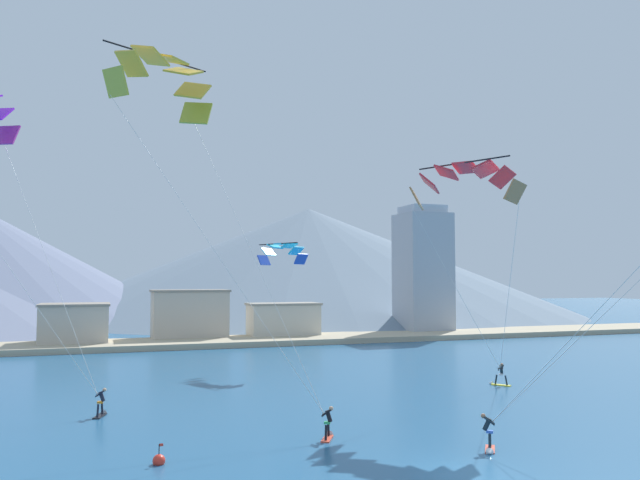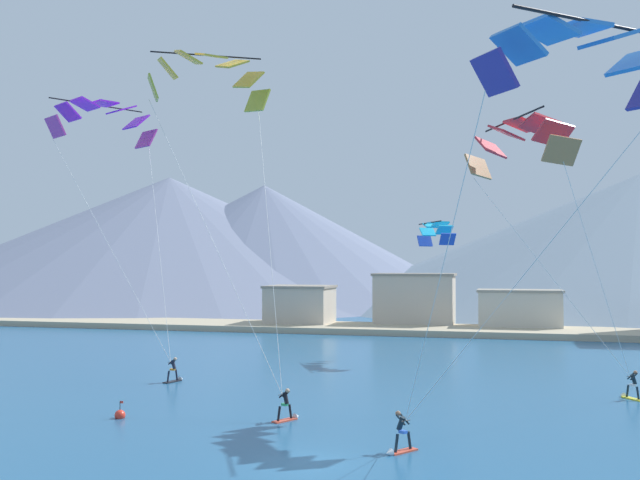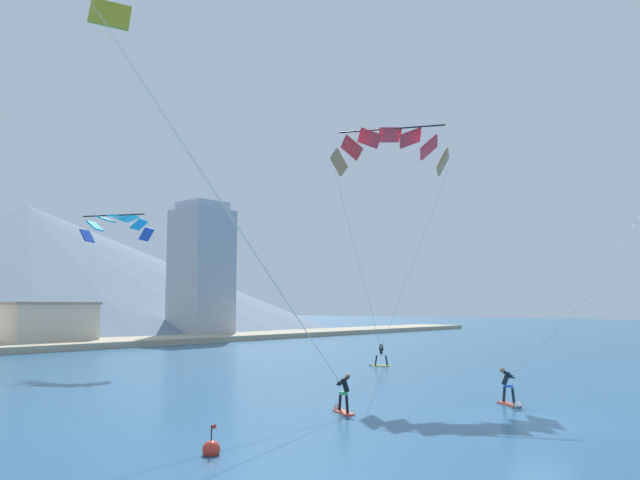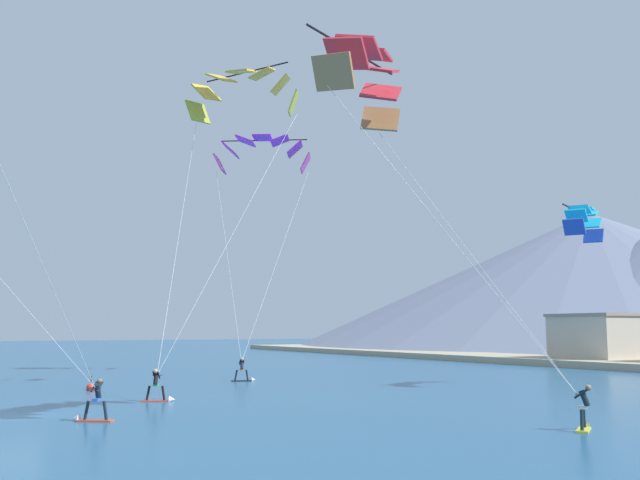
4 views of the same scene
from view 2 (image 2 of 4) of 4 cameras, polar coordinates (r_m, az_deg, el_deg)
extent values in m
plane|color=#23567F|center=(30.09, -0.92, -17.45)|extent=(400.00, 400.00, 0.00)
cube|color=#E54C33|center=(37.65, -2.85, -14.21)|extent=(1.09, 1.47, 0.07)
cylinder|color=black|center=(37.31, -3.30, -13.70)|extent=(0.23, 0.27, 0.74)
cylinder|color=black|center=(37.84, -2.39, -13.53)|extent=(0.23, 0.27, 0.74)
cube|color=#33B266|center=(37.49, -2.84, -13.01)|extent=(0.39, 0.36, 0.12)
cylinder|color=black|center=(37.37, -2.76, -12.52)|extent=(0.45, 0.38, 0.63)
cylinder|color=black|center=(37.33, -3.00, -12.25)|extent=(0.50, 0.34, 0.41)
cylinder|color=black|center=(37.49, -2.73, -12.21)|extent=(0.50, 0.34, 0.41)
cylinder|color=black|center=(37.54, -3.05, -12.24)|extent=(0.28, 0.47, 0.03)
sphere|color=tan|center=(37.21, -2.62, -11.95)|extent=(0.23, 0.23, 0.23)
cone|color=white|center=(38.22, -1.86, -13.92)|extent=(0.46, 0.44, 0.36)
cube|color=#E54C33|center=(31.97, 6.66, -16.44)|extent=(1.19, 1.43, 0.07)
cylinder|color=#14232D|center=(32.15, 7.16, -15.60)|extent=(0.25, 0.28, 0.76)
cylinder|color=#14232D|center=(31.59, 6.14, -15.85)|extent=(0.25, 0.28, 0.76)
cube|color=blue|center=(31.77, 6.65, -15.00)|extent=(0.40, 0.38, 0.12)
cylinder|color=#14232D|center=(31.77, 6.50, -14.36)|extent=(0.51, 0.45, 0.65)
cylinder|color=#14232D|center=(31.75, 6.79, -14.03)|extent=(0.50, 0.39, 0.42)
cylinder|color=#14232D|center=(31.58, 6.47, -14.10)|extent=(0.50, 0.39, 0.42)
cylinder|color=black|center=(31.55, 6.88, -14.16)|extent=(0.33, 0.44, 0.03)
sphere|color=#9E7051|center=(31.81, 6.26, -13.63)|extent=(0.23, 0.23, 0.23)
cone|color=white|center=(31.35, 5.52, -16.61)|extent=(0.47, 0.45, 0.36)
cube|color=yellow|center=(47.12, 23.74, -11.55)|extent=(1.19, 1.43, 0.07)
cylinder|color=#14232D|center=(46.77, 24.08, -11.11)|extent=(0.24, 0.27, 0.75)
cylinder|color=#14232D|center=(47.33, 23.39, -11.01)|extent=(0.24, 0.27, 0.75)
cube|color=white|center=(46.99, 23.73, -10.57)|extent=(0.39, 0.38, 0.12)
cylinder|color=#14232D|center=(47.00, 23.80, -10.15)|extent=(0.47, 0.42, 0.64)
cylinder|color=#14232D|center=(46.82, 23.82, -9.96)|extent=(0.49, 0.38, 0.41)
cylinder|color=#14232D|center=(46.99, 23.61, -9.94)|extent=(0.49, 0.38, 0.41)
cylinder|color=black|center=(46.79, 23.55, -10.01)|extent=(0.33, 0.44, 0.03)
sphere|color=#9E7051|center=(47.04, 23.92, -9.66)|extent=(0.23, 0.23, 0.23)
cone|color=white|center=(47.72, 22.99, -11.35)|extent=(0.47, 0.45, 0.36)
cube|color=black|center=(50.37, -11.73, -11.03)|extent=(0.86, 1.51, 0.07)
cylinder|color=black|center=(50.03, -12.04, -10.62)|extent=(0.19, 0.28, 0.75)
cylinder|color=black|center=(50.59, -11.41, -10.52)|extent=(0.19, 0.28, 0.75)
cube|color=orange|center=(50.25, -11.72, -10.11)|extent=(0.37, 0.32, 0.12)
cylinder|color=black|center=(50.14, -11.64, -9.73)|extent=(0.47, 0.34, 0.64)
cylinder|color=black|center=(50.09, -11.82, -9.53)|extent=(0.54, 0.24, 0.41)
cylinder|color=black|center=(50.27, -11.62, -9.51)|extent=(0.54, 0.24, 0.41)
cylinder|color=black|center=(50.31, -11.87, -9.53)|extent=(0.19, 0.51, 0.03)
sphere|color=tan|center=(49.98, -11.51, -9.31)|extent=(0.23, 0.23, 0.23)
cone|color=white|center=(50.99, -11.03, -10.84)|extent=(0.43, 0.39, 0.36)
cube|color=#ACB134|center=(47.42, -13.21, 11.77)|extent=(1.47, 2.16, 1.74)
cube|color=yellow|center=(47.64, -12.09, 13.27)|extent=(1.93, 2.44, 1.62)
cube|color=yellow|center=(48.03, -10.49, 14.18)|extent=(2.29, 2.55, 1.24)
cube|color=yellow|center=(48.53, -8.70, 14.37)|extent=(2.50, 2.51, 0.65)
cube|color=yellow|center=(49.07, -7.03, 13.82)|extent=(2.55, 2.30, 1.24)
cube|color=yellow|center=(49.55, -5.75, 12.64)|extent=(2.44, 1.95, 1.62)
cube|color=#ACB134|center=(49.90, -5.04, 11.04)|extent=(2.15, 1.50, 1.74)
cylinder|color=black|center=(49.37, -9.07, 14.38)|extent=(6.45, 3.55, 0.10)
cylinder|color=silver|center=(41.45, -8.91, 0.68)|extent=(10.72, 5.57, 17.19)
cylinder|color=silver|center=(42.95, -4.12, 0.58)|extent=(5.23, 10.92, 17.19)
cube|color=#2D7BD5|center=(24.18, 23.89, 12.95)|extent=(1.72, 1.73, 0.92)
cube|color=#2D7BD5|center=(23.62, 22.18, 14.67)|extent=(1.82, 1.84, 0.61)
cube|color=#2D7BD5|center=(22.93, 20.08, 15.64)|extent=(1.82, 1.88, 0.23)
cube|color=#2D7BD5|center=(22.18, 17.80, 15.71)|extent=(1.77, 1.87, 0.61)
cube|color=#2D7BD5|center=(21.46, 15.59, 14.77)|extent=(1.62, 1.80, 0.92)
cube|color=navy|center=(20.84, 13.77, 12.85)|extent=(1.39, 1.66, 1.13)
cylinder|color=black|center=(22.45, 21.23, 15.90)|extent=(4.65, 4.00, 0.10)
cylinder|color=silver|center=(27.18, 15.10, -3.87)|extent=(8.85, 6.80, 11.51)
cylinder|color=silver|center=(25.42, 9.33, -4.05)|extent=(3.72, 10.54, 11.51)
cube|color=#AC7443|center=(38.28, 18.76, 6.80)|extent=(2.03, 1.42, 1.51)
cube|color=red|center=(39.23, 18.15, 8.12)|extent=(2.21, 1.78, 1.35)
cube|color=red|center=(40.31, 17.17, 8.82)|extent=(2.27, 2.05, 1.02)
cube|color=red|center=(41.38, 15.95, 8.86)|extent=(2.25, 2.21, 0.55)
cube|color=red|center=(42.30, 14.68, 8.29)|extent=(2.12, 2.25, 1.02)
cube|color=red|center=(42.97, 13.50, 7.21)|extent=(1.89, 2.18, 1.35)
cube|color=#AC7443|center=(43.32, 12.53, 5.74)|extent=(1.59, 1.97, 1.51)
cylinder|color=black|center=(40.92, 15.13, 9.26)|extent=(3.07, 6.27, 0.10)
cylinder|color=silver|center=(41.90, 21.46, -2.87)|extent=(4.29, 8.34, 11.86)
cylinder|color=silver|center=(44.48, 18.04, -2.85)|extent=(8.95, 2.76, 11.86)
cube|color=#B6329D|center=(58.27, -20.42, 8.49)|extent=(2.35, 1.96, 1.55)
cube|color=#961EE7|center=(58.85, -19.53, 9.62)|extent=(2.59, 2.33, 1.23)
cube|color=#961EE7|center=(59.55, -18.30, 10.29)|extent=(2.75, 2.55, 0.75)
cube|color=#961EE7|center=(60.26, -16.94, 10.41)|extent=(2.79, 2.59, 0.17)
cube|color=#961EE7|center=(60.90, -15.61, 9.99)|extent=(2.76, 2.52, 0.75)
cube|color=#961EE7|center=(61.38, -14.50, 9.10)|extent=(2.63, 2.27, 1.23)
cube|color=#B6329D|center=(61.64, -13.74, 7.86)|extent=(2.39, 1.88, 1.55)
cylinder|color=black|center=(61.16, -17.37, 10.26)|extent=(4.41, 6.66, 0.10)
cylinder|color=silver|center=(53.40, -16.61, -0.25)|extent=(11.02, 2.02, 16.38)
cylinder|color=silver|center=(55.40, -12.77, -0.34)|extent=(6.64, 9.08, 16.38)
cube|color=blue|center=(59.76, 10.17, 0.07)|extent=(1.44, 1.15, 1.00)
cube|color=#1BBDE7|center=(60.42, 9.93, 0.80)|extent=(1.56, 1.38, 0.80)
cube|color=#1BBDE7|center=(61.28, 9.61, 1.24)|extent=(1.62, 1.52, 0.50)
cube|color=#1BBDE7|center=(62.24, 9.26, 1.36)|extent=(1.64, 1.55, 0.14)
cube|color=#1BBDE7|center=(63.18, 8.91, 1.15)|extent=(1.62, 1.53, 0.50)
cube|color=#1BBDE7|center=(63.99, 8.61, 0.65)|extent=(1.55, 1.40, 0.80)
cube|color=blue|center=(64.58, 8.39, -0.08)|extent=(1.43, 1.18, 1.00)
cylinder|color=black|center=(62.03, 8.76, 1.38)|extent=(2.46, 4.85, 0.10)
sphere|color=red|center=(39.64, -15.71, -13.34)|extent=(0.56, 0.56, 0.56)
cylinder|color=black|center=(39.54, -15.71, -12.63)|extent=(0.04, 0.04, 0.44)
cube|color=red|center=(39.46, -15.59, -12.39)|extent=(0.18, 0.01, 0.12)
cube|color=tan|center=(84.20, 9.35, -7.12)|extent=(180.00, 10.00, 0.70)
cube|color=beige|center=(89.56, -1.60, -5.45)|extent=(7.75, 6.67, 5.00)
cube|color=gray|center=(89.43, -1.60, -3.75)|extent=(8.06, 6.94, 0.30)
cube|color=beige|center=(87.16, 15.70, -5.58)|extent=(9.37, 4.79, 4.69)
cube|color=gray|center=(87.03, 15.69, -3.94)|extent=(9.75, 4.98, 0.30)
cube|color=beige|center=(89.07, 7.59, -4.95)|extent=(9.60, 5.60, 6.54)
cube|color=gray|center=(88.95, 7.58, -2.75)|extent=(9.99, 5.82, 0.30)
cone|color=slate|center=(150.35, -4.49, -0.27)|extent=(91.12, 91.12, 24.55)
cone|color=slate|center=(156.84, -11.98, 0.08)|extent=(118.94, 118.94, 26.65)
camera|label=1|loc=(22.67, -63.69, -0.59)|focal=35.00mm
camera|label=3|loc=(37.32, -46.21, -6.71)|focal=35.00mm
camera|label=4|loc=(35.77, 62.07, -7.81)|focal=40.00mm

